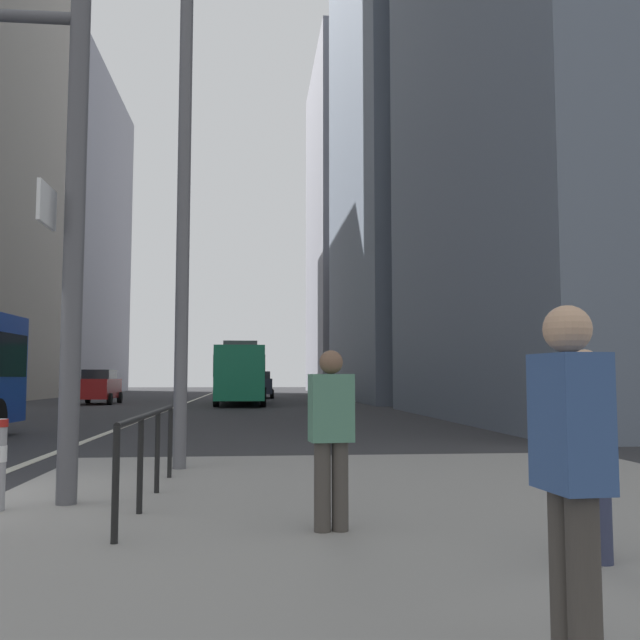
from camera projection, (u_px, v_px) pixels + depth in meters
ground_plane at (154, 415)px, 27.40m from camera, size 160.00×160.00×0.00m
median_island at (406, 517)px, 7.10m from camera, size 9.00×10.00×0.15m
lane_centre_line at (180, 405)px, 37.32m from camera, size 0.20×80.00×0.01m
office_tower_left_far at (52, 235)px, 68.19m from camera, size 11.40×23.11×31.14m
office_tower_right_mid at (440, 56)px, 49.34m from camera, size 13.48×21.97×48.78m
office_tower_right_far at (379, 227)px, 72.79m from camera, size 13.91×20.47×34.66m
city_bus_red_receding at (241, 372)px, 39.05m from camera, size 2.73×10.98×3.40m
car_oncoming_mid at (99, 386)px, 39.25m from camera, size 2.07×4.39×1.94m
car_receding_near at (260, 384)px, 50.70m from camera, size 2.07×4.40×1.94m
car_receding_far at (239, 383)px, 66.94m from camera, size 2.20×4.65×1.94m
street_lamp_post at (185, 132)px, 10.68m from camera, size 5.50×0.32×8.00m
pedestrian_railing at (150, 436)px, 7.54m from camera, size 0.06×3.80×0.98m
pedestrian_waiting at (587, 444)px, 5.12m from camera, size 0.45×0.38×1.56m
pedestrian_walking at (331, 431)px, 6.15m from camera, size 0.40×0.28×1.60m
pedestrian_far at (571, 467)px, 3.20m from camera, size 0.26×0.39×1.69m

